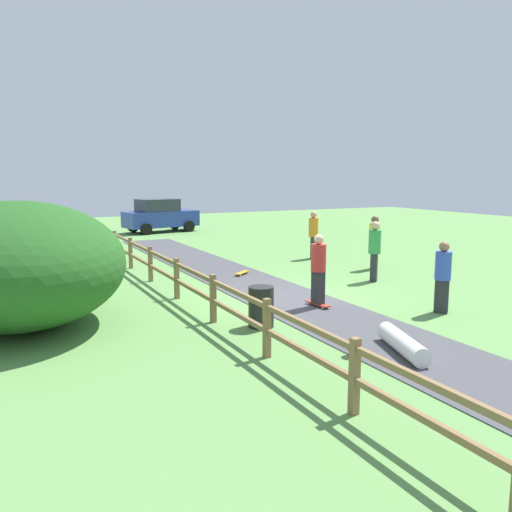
{
  "coord_description": "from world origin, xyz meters",
  "views": [
    {
      "loc": [
        -6.94,
        -11.95,
        3.32
      ],
      "look_at": [
        -0.23,
        1.24,
        1.0
      ],
      "focal_mm": 36.66,
      "sensor_mm": 36.0,
      "label": 1
    }
  ],
  "objects_px": {
    "bush_large": "(18,264)",
    "bystander_green": "(375,248)",
    "trash_bin": "(261,307)",
    "skater_riding": "(318,267)",
    "bystander_yellow": "(374,240)",
    "bystander_blue": "(443,274)",
    "bystander_orange": "(313,232)",
    "skateboard_loose": "(242,273)",
    "parked_car_blue": "(160,216)",
    "skater_fallen": "(399,344)"
  },
  "relations": [
    {
      "from": "skater_riding",
      "to": "parked_car_blue",
      "type": "xyz_separation_m",
      "value": [
        1.54,
        18.73,
        -0.08
      ]
    },
    {
      "from": "skater_riding",
      "to": "bystander_green",
      "type": "bearing_deg",
      "value": 29.66
    },
    {
      "from": "skater_riding",
      "to": "parked_car_blue",
      "type": "relative_size",
      "value": 0.41
    },
    {
      "from": "skateboard_loose",
      "to": "bystander_green",
      "type": "distance_m",
      "value": 4.38
    },
    {
      "from": "trash_bin",
      "to": "bystander_yellow",
      "type": "bearing_deg",
      "value": 33.24
    },
    {
      "from": "trash_bin",
      "to": "parked_car_blue",
      "type": "distance_m",
      "value": 19.93
    },
    {
      "from": "bush_large",
      "to": "skateboard_loose",
      "type": "relative_size",
      "value": 7.37
    },
    {
      "from": "skater_fallen",
      "to": "bystander_blue",
      "type": "bearing_deg",
      "value": 31.29
    },
    {
      "from": "skateboard_loose",
      "to": "parked_car_blue",
      "type": "relative_size",
      "value": 0.17
    },
    {
      "from": "parked_car_blue",
      "to": "bush_large",
      "type": "bearing_deg",
      "value": -115.93
    },
    {
      "from": "bystander_blue",
      "to": "parked_car_blue",
      "type": "xyz_separation_m",
      "value": [
        -0.81,
        20.54,
        -0.0
      ]
    },
    {
      "from": "skater_fallen",
      "to": "parked_car_blue",
      "type": "xyz_separation_m",
      "value": [
        2.14,
        22.33,
        0.76
      ]
    },
    {
      "from": "bystander_orange",
      "to": "bystander_yellow",
      "type": "relative_size",
      "value": 1.0
    },
    {
      "from": "bystander_blue",
      "to": "bystander_orange",
      "type": "height_order",
      "value": "bystander_orange"
    },
    {
      "from": "skateboard_loose",
      "to": "trash_bin",
      "type": "bearing_deg",
      "value": -111.45
    },
    {
      "from": "skater_riding",
      "to": "bystander_yellow",
      "type": "bearing_deg",
      "value": 37.15
    },
    {
      "from": "skater_riding",
      "to": "skateboard_loose",
      "type": "relative_size",
      "value": 2.45
    },
    {
      "from": "skater_riding",
      "to": "bystander_orange",
      "type": "bearing_deg",
      "value": 57.72
    },
    {
      "from": "bystander_blue",
      "to": "parked_car_blue",
      "type": "bearing_deg",
      "value": 92.27
    },
    {
      "from": "bush_large",
      "to": "trash_bin",
      "type": "xyz_separation_m",
      "value": [
        4.69,
        -2.53,
        -0.93
      ]
    },
    {
      "from": "skateboard_loose",
      "to": "bystander_yellow",
      "type": "distance_m",
      "value": 4.85
    },
    {
      "from": "bush_large",
      "to": "skateboard_loose",
      "type": "bearing_deg",
      "value": 23.79
    },
    {
      "from": "skateboard_loose",
      "to": "bystander_yellow",
      "type": "bearing_deg",
      "value": -13.23
    },
    {
      "from": "skater_riding",
      "to": "bystander_orange",
      "type": "distance_m",
      "value": 7.73
    },
    {
      "from": "trash_bin",
      "to": "bystander_green",
      "type": "relative_size",
      "value": 0.48
    },
    {
      "from": "trash_bin",
      "to": "parked_car_blue",
      "type": "bearing_deg",
      "value": 79.56
    },
    {
      "from": "bystander_yellow",
      "to": "bystander_green",
      "type": "xyz_separation_m",
      "value": [
        -1.38,
        -1.68,
        -0.0
      ]
    },
    {
      "from": "skater_riding",
      "to": "bystander_yellow",
      "type": "distance_m",
      "value": 5.95
    },
    {
      "from": "bush_large",
      "to": "bystander_blue",
      "type": "height_order",
      "value": "bush_large"
    },
    {
      "from": "trash_bin",
      "to": "bystander_yellow",
      "type": "height_order",
      "value": "bystander_yellow"
    },
    {
      "from": "skater_fallen",
      "to": "bystander_yellow",
      "type": "bearing_deg",
      "value": 53.43
    },
    {
      "from": "skater_fallen",
      "to": "bystander_orange",
      "type": "relative_size",
      "value": 0.9
    },
    {
      "from": "skater_fallen",
      "to": "bystander_orange",
      "type": "bearing_deg",
      "value": 65.03
    },
    {
      "from": "bystander_yellow",
      "to": "bystander_green",
      "type": "height_order",
      "value": "bystander_yellow"
    },
    {
      "from": "bystander_blue",
      "to": "bystander_orange",
      "type": "distance_m",
      "value": 8.53
    },
    {
      "from": "bush_large",
      "to": "bystander_green",
      "type": "relative_size",
      "value": 2.92
    },
    {
      "from": "parked_car_blue",
      "to": "skater_riding",
      "type": "bearing_deg",
      "value": -94.71
    },
    {
      "from": "bystander_yellow",
      "to": "skateboard_loose",
      "type": "bearing_deg",
      "value": 166.77
    },
    {
      "from": "skateboard_loose",
      "to": "bystander_blue",
      "type": "relative_size",
      "value": 0.43
    },
    {
      "from": "skateboard_loose",
      "to": "parked_car_blue",
      "type": "bearing_deg",
      "value": 84.2
    },
    {
      "from": "bystander_orange",
      "to": "parked_car_blue",
      "type": "height_order",
      "value": "parked_car_blue"
    },
    {
      "from": "bystander_green",
      "to": "bush_large",
      "type": "bearing_deg",
      "value": -178.53
    },
    {
      "from": "bush_large",
      "to": "bystander_yellow",
      "type": "bearing_deg",
      "value": 9.58
    },
    {
      "from": "skateboard_loose",
      "to": "bystander_blue",
      "type": "bearing_deg",
      "value": -70.97
    },
    {
      "from": "bystander_orange",
      "to": "skateboard_loose",
      "type": "bearing_deg",
      "value": -155.28
    },
    {
      "from": "skater_fallen",
      "to": "skateboard_loose",
      "type": "bearing_deg",
      "value": 85.11
    },
    {
      "from": "bystander_green",
      "to": "bystander_orange",
      "type": "bearing_deg",
      "value": 80.63
    },
    {
      "from": "trash_bin",
      "to": "skater_riding",
      "type": "height_order",
      "value": "skater_riding"
    },
    {
      "from": "skater_fallen",
      "to": "bystander_yellow",
      "type": "xyz_separation_m",
      "value": [
        5.34,
        7.2,
        0.85
      ]
    },
    {
      "from": "bush_large",
      "to": "parked_car_blue",
      "type": "distance_m",
      "value": 18.99
    }
  ]
}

